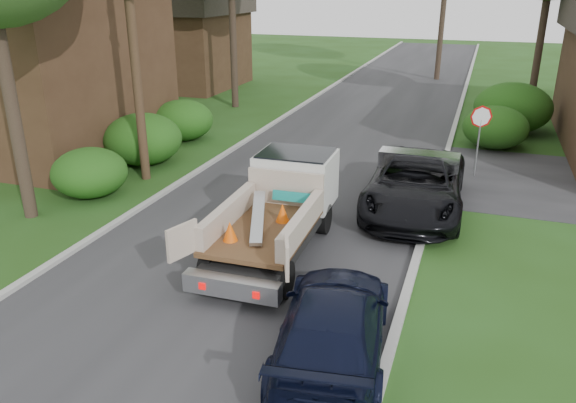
% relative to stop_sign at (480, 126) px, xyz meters
% --- Properties ---
extents(ground, '(120.00, 120.00, 0.00)m').
position_rel_stop_sign_xyz_m(ground, '(-5.20, -9.00, -1.78)').
color(ground, '#204012').
rests_on(ground, ground).
extents(road, '(8.00, 90.00, 0.02)m').
position_rel_stop_sign_xyz_m(road, '(-5.20, 1.00, -1.77)').
color(road, '#28282B').
rests_on(road, ground).
extents(curb_left, '(0.20, 90.00, 0.12)m').
position_rel_stop_sign_xyz_m(curb_left, '(-9.30, 1.00, -1.72)').
color(curb_left, '#9E9E99').
rests_on(curb_left, ground).
extents(curb_right, '(0.20, 90.00, 0.12)m').
position_rel_stop_sign_xyz_m(curb_right, '(-1.10, 1.00, -1.72)').
color(curb_right, '#9E9E99').
rests_on(curb_right, ground).
extents(stop_sign, '(0.71, 0.32, 2.48)m').
position_rel_stop_sign_xyz_m(stop_sign, '(0.00, 0.00, 0.00)').
color(stop_sign, slate).
rests_on(stop_sign, ground).
extents(utility_pole, '(2.42, 1.25, 10.00)m').
position_rel_stop_sign_xyz_m(utility_pole, '(-10.68, -4.02, 3.40)').
color(utility_pole, '#382619').
rests_on(utility_pole, ground).
extents(house_left_near, '(9.72, 8.64, 8.40)m').
position_rel_stop_sign_xyz_m(house_left_near, '(-17.20, -2.00, 2.50)').
color(house_left_near, '#3C2718').
rests_on(house_left_near, ground).
extents(house_left_far, '(7.56, 7.56, 6.00)m').
position_rel_stop_sign_xyz_m(house_left_far, '(-18.70, 13.00, 1.27)').
color(house_left_far, '#3C2718').
rests_on(house_left_far, ground).
extents(hedge_left_a, '(2.34, 2.34, 1.53)m').
position_rel_stop_sign_xyz_m(hedge_left_a, '(-11.40, -6.00, -1.01)').
color(hedge_left_a, '#114610').
rests_on(hedge_left_a, ground).
extents(hedge_left_b, '(2.86, 2.86, 1.87)m').
position_rel_stop_sign_xyz_m(hedge_left_b, '(-11.70, -2.50, -0.84)').
color(hedge_left_b, '#114610').
rests_on(hedge_left_b, ground).
extents(hedge_left_c, '(2.60, 2.60, 1.70)m').
position_rel_stop_sign_xyz_m(hedge_left_c, '(-12.00, 1.00, -0.93)').
color(hedge_left_c, '#114610').
rests_on(hedge_left_c, ground).
extents(hedge_right_a, '(2.60, 2.60, 1.70)m').
position_rel_stop_sign_xyz_m(hedge_right_a, '(0.60, 4.00, -0.93)').
color(hedge_right_a, '#114610').
rests_on(hedge_right_a, ground).
extents(hedge_right_b, '(3.38, 3.38, 2.21)m').
position_rel_stop_sign_xyz_m(hedge_right_b, '(1.30, 7.00, -0.67)').
color(hedge_right_b, '#114610').
rests_on(hedge_right_b, ground).
extents(flatbed_truck, '(2.62, 5.64, 2.12)m').
position_rel_stop_sign_xyz_m(flatbed_truck, '(-4.53, -7.13, -0.63)').
color(flatbed_truck, black).
rests_on(flatbed_truck, ground).
extents(black_pickup, '(2.92, 5.96, 1.63)m').
position_rel_stop_sign_xyz_m(black_pickup, '(-1.60, -3.86, -0.96)').
color(black_pickup, black).
rests_on(black_pickup, ground).
extents(navy_suv, '(2.52, 4.84, 1.34)m').
position_rel_stop_sign_xyz_m(navy_suv, '(-2.07, -11.50, -1.11)').
color(navy_suv, black).
rests_on(navy_suv, ground).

